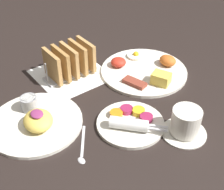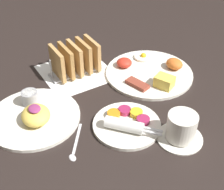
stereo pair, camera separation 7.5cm
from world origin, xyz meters
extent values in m
plane|color=black|center=(0.00, 0.00, 0.00)|extent=(3.00, 3.00, 0.00)
cube|color=white|center=(-0.15, 0.00, 0.00)|extent=(0.22, 0.22, 0.00)
cylinder|color=silver|center=(-0.01, 0.20, 0.01)|extent=(0.29, 0.29, 0.01)
cube|color=#E5C64C|center=(0.08, 0.19, 0.03)|extent=(0.07, 0.06, 0.04)
ellipsoid|color=#C66023|center=(0.01, 0.29, 0.03)|extent=(0.06, 0.05, 0.03)
cylinder|color=#F4EACC|center=(-0.09, 0.24, 0.01)|extent=(0.06, 0.06, 0.01)
sphere|color=yellow|center=(-0.09, 0.24, 0.02)|extent=(0.02, 0.02, 0.02)
ellipsoid|color=red|center=(-0.08, 0.15, 0.02)|extent=(0.05, 0.05, 0.03)
cube|color=brown|center=(0.03, 0.12, 0.02)|extent=(0.08, 0.05, 0.01)
cylinder|color=silver|center=(0.16, 0.00, 0.01)|extent=(0.19, 0.19, 0.01)
cylinder|color=#99234C|center=(0.18, 0.04, 0.02)|extent=(0.04, 0.04, 0.01)
cylinder|color=gold|center=(0.14, 0.04, 0.02)|extent=(0.04, 0.04, 0.01)
cylinder|color=#99234C|center=(0.12, 0.02, 0.02)|extent=(0.04, 0.04, 0.01)
cylinder|color=orange|center=(0.12, -0.01, 0.02)|extent=(0.04, 0.04, 0.01)
cylinder|color=white|center=(0.18, -0.02, 0.03)|extent=(0.10, 0.09, 0.03)
cube|color=silver|center=(0.23, 0.04, 0.03)|extent=(0.04, 0.04, 0.00)
cube|color=silver|center=(0.24, 0.03, 0.03)|extent=(0.04, 0.04, 0.00)
cylinder|color=silver|center=(0.00, -0.20, 0.01)|extent=(0.26, 0.26, 0.01)
ellipsoid|color=#EAC651|center=(0.02, -0.20, 0.03)|extent=(0.10, 0.09, 0.04)
ellipsoid|color=#8C3366|center=(0.02, -0.20, 0.05)|extent=(0.04, 0.03, 0.01)
cylinder|color=#99999E|center=(-0.06, -0.19, 0.03)|extent=(0.05, 0.05, 0.04)
cylinder|color=white|center=(-0.06, -0.19, 0.05)|extent=(0.04, 0.04, 0.01)
cube|color=#B7B7BC|center=(-0.15, 0.00, 0.01)|extent=(0.06, 0.18, 0.01)
cube|color=#AF8149|center=(-0.15, -0.06, 0.06)|extent=(0.10, 0.01, 0.10)
cube|color=#A4763E|center=(-0.15, -0.03, 0.06)|extent=(0.10, 0.01, 0.10)
cube|color=#B3854D|center=(-0.15, 0.00, 0.06)|extent=(0.10, 0.01, 0.10)
cube|color=#AA7C44|center=(-0.15, 0.03, 0.06)|extent=(0.10, 0.01, 0.10)
cube|color=#B4864E|center=(-0.15, 0.06, 0.06)|extent=(0.10, 0.01, 0.10)
cylinder|color=#B7B7BC|center=(-0.15, -0.09, 0.04)|extent=(0.01, 0.01, 0.07)
cylinder|color=#B7B7BC|center=(-0.15, 0.09, 0.04)|extent=(0.01, 0.01, 0.07)
cylinder|color=silver|center=(0.27, 0.09, 0.00)|extent=(0.12, 0.12, 0.01)
cylinder|color=silver|center=(0.27, 0.09, 0.04)|extent=(0.08, 0.08, 0.07)
cylinder|color=#381E0F|center=(0.27, 0.09, 0.07)|extent=(0.06, 0.06, 0.01)
cube|color=silver|center=(0.13, -0.14, 0.00)|extent=(0.09, 0.07, 0.00)
ellipsoid|color=silver|center=(0.18, -0.17, 0.00)|extent=(0.02, 0.02, 0.01)
camera|label=1|loc=(0.62, -0.42, 0.59)|focal=50.00mm
camera|label=2|loc=(0.67, -0.36, 0.59)|focal=50.00mm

